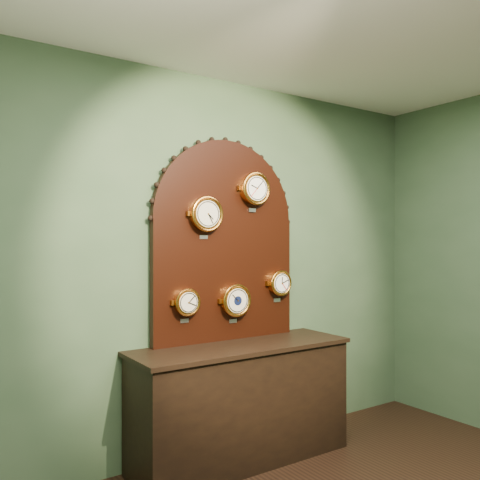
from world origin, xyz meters
TOP-DOWN VIEW (x-y plane):
  - wall_back at (0.00, 2.50)m, footprint 4.00×0.00m
  - shop_counter at (0.00, 2.23)m, footprint 1.60×0.50m
  - display_board at (0.00, 2.45)m, footprint 1.26×0.06m
  - roman_clock at (-0.21, 2.38)m, footprint 0.26×0.08m
  - arabic_clock at (0.23, 2.38)m, footprint 0.25×0.08m
  - hygrometer at (-0.36, 2.38)m, footprint 0.20×0.08m
  - barometer at (0.05, 2.38)m, footprint 0.25×0.08m
  - tide_clock at (0.47, 2.38)m, footprint 0.20×0.08m

SIDE VIEW (x-z plane):
  - shop_counter at x=0.00m, z-range 0.00..0.80m
  - barometer at x=0.05m, z-range 0.98..1.28m
  - hygrometer at x=-0.36m, z-range 1.02..1.27m
  - tide_clock at x=0.47m, z-range 1.11..1.37m
  - wall_back at x=0.00m, z-range -0.60..3.40m
  - display_board at x=0.00m, z-range 0.86..2.39m
  - roman_clock at x=-0.21m, z-range 1.61..1.92m
  - arabic_clock at x=0.23m, z-range 1.82..2.13m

